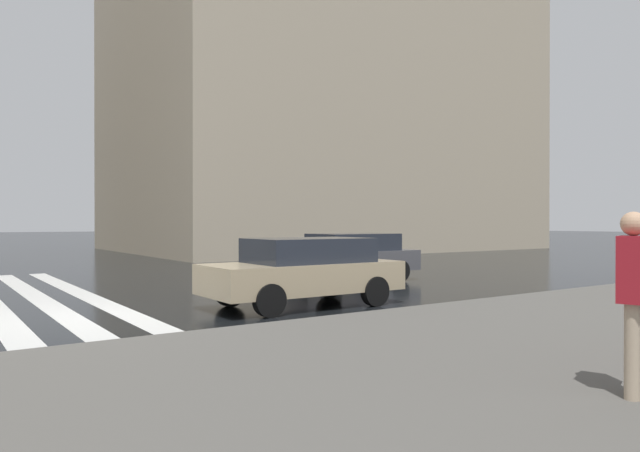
# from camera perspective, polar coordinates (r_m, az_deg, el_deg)

# --- Properties ---
(ground_plane) EXTENTS (220.00, 220.00, 0.00)m
(ground_plane) POSITION_cam_1_polar(r_m,az_deg,el_deg) (11.48, -21.15, -8.36)
(ground_plane) COLOR black
(haussmann_block_corner) EXTENTS (17.20, 25.52, 21.78)m
(haussmann_block_corner) POSITION_cam_1_polar(r_m,az_deg,el_deg) (40.14, 0.28, 13.18)
(haussmann_block_corner) COLOR tan
(haussmann_block_corner) RESTS_ON ground_plane
(car_champagne) EXTENTS (1.85, 4.10, 1.41)m
(car_champagne) POSITION_cam_1_polar(r_m,az_deg,el_deg) (12.01, -1.54, -4.33)
(car_champagne) COLOR tan
(car_champagne) RESTS_ON ground_plane
(car_dark_grey) EXTENTS (1.85, 4.10, 1.41)m
(car_dark_grey) POSITION_cam_1_polar(r_m,az_deg,el_deg) (17.11, 3.02, -2.94)
(car_dark_grey) COLOR #4C4C51
(car_dark_grey) RESTS_ON ground_plane
(pedestrian_in_red_jacket) EXTENTS (0.37, 0.46, 1.68)m
(pedestrian_in_red_jacket) POSITION_cam_1_polar(r_m,az_deg,el_deg) (5.98, 28.44, -5.40)
(pedestrian_in_red_jacket) COLOR maroon
(pedestrian_in_red_jacket) RESTS_ON sidewalk_pavement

